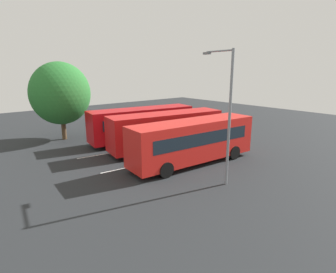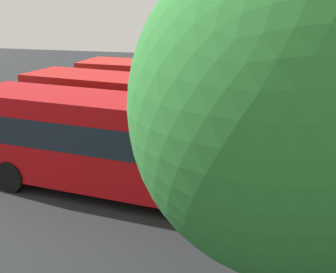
{
  "view_description": "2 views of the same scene",
  "coord_description": "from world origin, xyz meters",
  "px_view_note": "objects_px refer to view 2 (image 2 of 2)",
  "views": [
    {
      "loc": [
        -13.77,
        -17.39,
        6.85
      ],
      "look_at": [
        -0.1,
        -1.01,
        1.53
      ],
      "focal_mm": 29.17,
      "sensor_mm": 36.0,
      "label": 1
    },
    {
      "loc": [
        -4.7,
        17.69,
        6.45
      ],
      "look_at": [
        -0.41,
        0.91,
        1.18
      ],
      "focal_mm": 51.62,
      "sensor_mm": 36.0,
      "label": 2
    }
  ],
  "objects_px": {
    "depot_tree": "(294,109)",
    "pedestrian": "(16,118)",
    "street_lamp": "(222,28)",
    "bus_far_left": "(184,95)",
    "bus_center_left": "(143,115)",
    "bus_center_right": "(111,142)"
  },
  "relations": [
    {
      "from": "street_lamp",
      "to": "depot_tree",
      "type": "distance_m",
      "value": 17.42
    },
    {
      "from": "bus_far_left",
      "to": "bus_center_left",
      "type": "height_order",
      "value": "same"
    },
    {
      "from": "bus_center_right",
      "to": "depot_tree",
      "type": "height_order",
      "value": "depot_tree"
    },
    {
      "from": "bus_center_left",
      "to": "bus_center_right",
      "type": "height_order",
      "value": "same"
    },
    {
      "from": "bus_far_left",
      "to": "bus_center_right",
      "type": "xyz_separation_m",
      "value": [
        0.72,
        7.63,
        0.0
      ]
    },
    {
      "from": "street_lamp",
      "to": "depot_tree",
      "type": "xyz_separation_m",
      "value": [
        -3.7,
        17.02,
        -0.05
      ]
    },
    {
      "from": "pedestrian",
      "to": "bus_far_left",
      "type": "bearing_deg",
      "value": -15.2
    },
    {
      "from": "bus_center_right",
      "to": "pedestrian",
      "type": "xyz_separation_m",
      "value": [
        6.19,
        -4.52,
        -0.73
      ]
    },
    {
      "from": "pedestrian",
      "to": "street_lamp",
      "type": "relative_size",
      "value": 0.22
    },
    {
      "from": "street_lamp",
      "to": "depot_tree",
      "type": "bearing_deg",
      "value": 20.54
    },
    {
      "from": "pedestrian",
      "to": "depot_tree",
      "type": "bearing_deg",
      "value": -80.28
    },
    {
      "from": "bus_center_right",
      "to": "street_lamp",
      "type": "distance_m",
      "value": 11.86
    },
    {
      "from": "bus_center_left",
      "to": "bus_center_right",
      "type": "bearing_deg",
      "value": 99.64
    },
    {
      "from": "bus_far_left",
      "to": "bus_center_right",
      "type": "height_order",
      "value": "same"
    },
    {
      "from": "pedestrian",
      "to": "depot_tree",
      "type": "xyz_separation_m",
      "value": [
        -11.73,
        10.16,
        3.48
      ]
    },
    {
      "from": "bus_far_left",
      "to": "bus_center_left",
      "type": "relative_size",
      "value": 0.99
    },
    {
      "from": "depot_tree",
      "to": "pedestrian",
      "type": "bearing_deg",
      "value": -40.89
    },
    {
      "from": "bus_far_left",
      "to": "pedestrian",
      "type": "relative_size",
      "value": 5.82
    },
    {
      "from": "bus_center_left",
      "to": "pedestrian",
      "type": "bearing_deg",
      "value": 1.29
    },
    {
      "from": "street_lamp",
      "to": "bus_far_left",
      "type": "bearing_deg",
      "value": -8.25
    },
    {
      "from": "bus_far_left",
      "to": "depot_tree",
      "type": "relative_size",
      "value": 1.36
    },
    {
      "from": "pedestrian",
      "to": "street_lamp",
      "type": "xyz_separation_m",
      "value": [
        -8.03,
        -6.86,
        3.53
      ]
    }
  ]
}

